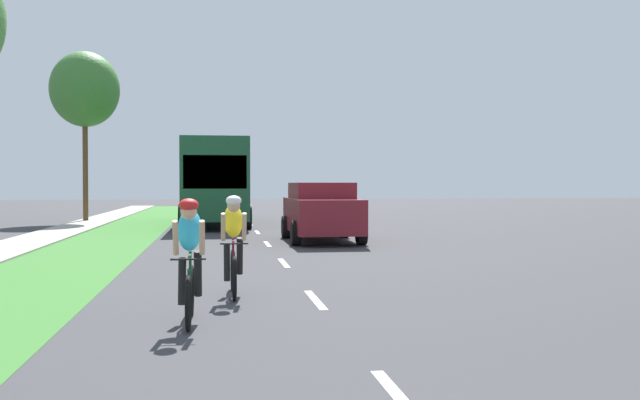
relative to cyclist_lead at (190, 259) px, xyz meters
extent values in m
plane|color=#38383A|center=(1.82, 12.88, -0.81)|extent=(120.00, 120.00, 0.00)
cube|color=#38722D|center=(-2.94, 12.88, -0.81)|extent=(2.81, 70.00, 0.01)
cube|color=#9E998E|center=(-5.22, 12.88, -0.81)|extent=(1.75, 70.00, 0.10)
cube|color=white|center=(1.82, -3.49, -0.81)|extent=(0.12, 1.80, 0.01)
cube|color=white|center=(1.82, 1.61, -0.81)|extent=(0.12, 1.80, 0.01)
cube|color=white|center=(1.82, 6.70, -0.81)|extent=(0.12, 1.80, 0.01)
cube|color=white|center=(1.82, 11.79, -0.81)|extent=(0.12, 1.80, 0.01)
cube|color=white|center=(1.82, 16.88, -0.81)|extent=(0.12, 1.80, 0.01)
cube|color=white|center=(1.82, 21.97, -0.81)|extent=(0.12, 1.80, 0.01)
cube|color=white|center=(1.82, 27.06, -0.81)|extent=(0.12, 1.80, 0.01)
cube|color=white|center=(1.82, 32.15, -0.81)|extent=(0.12, 1.80, 0.01)
cube|color=white|center=(1.82, 37.24, -0.81)|extent=(0.12, 1.80, 0.01)
cube|color=white|center=(1.82, 42.33, -0.81)|extent=(0.12, 1.80, 0.01)
torus|color=black|center=(0.00, 0.55, -0.47)|extent=(0.06, 0.68, 0.68)
torus|color=black|center=(0.00, -0.49, -0.47)|extent=(0.06, 0.68, 0.68)
cylinder|color=#194C2D|center=(0.00, -0.07, -0.29)|extent=(0.04, 0.59, 0.43)
cylinder|color=#194C2D|center=(0.00, 0.21, -0.19)|extent=(0.04, 0.04, 0.55)
cylinder|color=#194C2D|center=(0.00, -0.02, 0.04)|extent=(0.03, 0.55, 0.03)
cylinder|color=black|center=(0.00, -0.47, 0.05)|extent=(0.42, 0.02, 0.02)
ellipsoid|color=#26A5CC|center=(0.00, 0.05, 0.37)|extent=(0.30, 0.54, 0.63)
sphere|color=tan|center=(0.00, -0.23, 0.61)|extent=(0.20, 0.20, 0.20)
ellipsoid|color=red|center=(0.00, -0.23, 0.69)|extent=(0.24, 0.28, 0.16)
cylinder|color=tan|center=(-0.16, -0.23, 0.29)|extent=(0.07, 0.26, 0.45)
cylinder|color=tan|center=(0.16, -0.23, 0.29)|extent=(0.07, 0.26, 0.45)
cylinder|color=black|center=(-0.10, 0.13, -0.29)|extent=(0.10, 0.30, 0.60)
cylinder|color=black|center=(0.10, 0.08, -0.19)|extent=(0.10, 0.25, 0.61)
torus|color=black|center=(0.60, 2.71, -0.47)|extent=(0.06, 0.68, 0.68)
torus|color=black|center=(0.60, 1.67, -0.47)|extent=(0.06, 0.68, 0.68)
cylinder|color=maroon|center=(0.60, 2.09, -0.29)|extent=(0.04, 0.59, 0.43)
cylinder|color=maroon|center=(0.60, 2.37, -0.19)|extent=(0.04, 0.04, 0.55)
cylinder|color=maroon|center=(0.60, 2.14, 0.04)|extent=(0.03, 0.55, 0.03)
cylinder|color=black|center=(0.60, 1.69, 0.05)|extent=(0.42, 0.02, 0.02)
ellipsoid|color=yellow|center=(0.60, 2.21, 0.37)|extent=(0.30, 0.54, 0.63)
sphere|color=tan|center=(0.60, 1.93, 0.61)|extent=(0.20, 0.20, 0.20)
ellipsoid|color=white|center=(0.60, 1.93, 0.69)|extent=(0.24, 0.28, 0.16)
cylinder|color=tan|center=(0.44, 1.93, 0.29)|extent=(0.07, 0.26, 0.45)
cylinder|color=tan|center=(0.76, 1.93, 0.29)|extent=(0.07, 0.26, 0.45)
cylinder|color=black|center=(0.50, 2.29, -0.29)|extent=(0.10, 0.30, 0.60)
cylinder|color=black|center=(0.70, 2.24, -0.19)|extent=(0.10, 0.25, 0.61)
cube|color=maroon|center=(3.52, 12.49, 0.00)|extent=(1.90, 4.70, 1.00)
cube|color=maroon|center=(3.52, 12.69, 0.72)|extent=(1.71, 2.91, 0.52)
cube|color=#1E2833|center=(3.52, 11.43, 0.60)|extent=(1.56, 0.08, 0.44)
cylinder|color=black|center=(2.57, 11.08, -0.45)|extent=(0.25, 0.72, 0.72)
cylinder|color=black|center=(4.47, 11.08, -0.45)|extent=(0.25, 0.72, 0.72)
cylinder|color=black|center=(2.57, 13.90, -0.45)|extent=(0.25, 0.72, 0.72)
cylinder|color=black|center=(4.47, 13.90, -0.45)|extent=(0.25, 0.72, 0.72)
cube|color=#194C2D|center=(0.31, 22.55, 1.12)|extent=(2.50, 11.60, 3.10)
cube|color=#1E2833|center=(0.31, 22.55, 1.52)|extent=(2.52, 10.67, 0.64)
cube|color=#1E2833|center=(0.31, 16.78, 1.37)|extent=(2.25, 0.06, 1.20)
cylinder|color=black|center=(-0.94, 18.78, -0.33)|extent=(0.28, 0.96, 0.96)
cylinder|color=black|center=(1.56, 18.78, -0.33)|extent=(0.28, 0.96, 0.96)
cylinder|color=black|center=(-0.94, 25.74, -0.33)|extent=(0.28, 0.96, 0.96)
cylinder|color=black|center=(1.56, 25.74, -0.33)|extent=(0.28, 0.96, 0.96)
cube|color=red|center=(0.37, 39.87, -0.17)|extent=(1.76, 4.30, 0.76)
cube|color=red|center=(0.37, 40.02, 0.45)|extent=(1.55, 2.24, 0.52)
cube|color=#1E2833|center=(0.37, 39.05, 0.43)|extent=(1.44, 0.08, 0.44)
cylinder|color=black|center=(-0.51, 38.54, -0.49)|extent=(0.22, 0.64, 0.64)
cylinder|color=black|center=(1.25, 38.54, -0.49)|extent=(0.22, 0.64, 0.64)
cylinder|color=black|center=(-0.51, 41.20, -0.49)|extent=(0.22, 0.64, 0.64)
cylinder|color=black|center=(1.25, 41.20, -0.49)|extent=(0.22, 0.64, 0.64)
cube|color=#A5A8AD|center=(0.62, 48.51, -0.09)|extent=(1.96, 5.10, 0.76)
cube|color=#A5A8AD|center=(0.62, 47.74, 0.51)|extent=(1.80, 1.78, 0.64)
cube|color=#1E2833|center=(0.62, 47.03, 0.49)|extent=(1.67, 0.08, 0.52)
cube|color=#A5A8AD|center=(-0.28, 49.53, 0.21)|extent=(0.08, 2.81, 0.40)
cube|color=#A5A8AD|center=(1.52, 49.53, 0.21)|extent=(0.08, 2.81, 0.40)
cube|color=#A5A8AD|center=(0.62, 51.02, 0.21)|extent=(1.80, 0.08, 0.40)
cylinder|color=black|center=(-0.36, 46.98, -0.43)|extent=(0.26, 0.76, 0.76)
cylinder|color=black|center=(1.60, 46.98, -0.43)|extent=(0.26, 0.76, 0.76)
cylinder|color=black|center=(-0.36, 50.04, -0.43)|extent=(0.26, 0.76, 0.76)
cylinder|color=black|center=(1.60, 50.04, -0.43)|extent=(0.26, 0.76, 0.76)
cylinder|color=brown|center=(-5.66, 25.46, 1.62)|extent=(0.24, 0.24, 4.87)
ellipsoid|color=#38722D|center=(-5.66, 25.46, 5.32)|extent=(3.16, 3.16, 3.48)
camera|label=1|loc=(0.33, -9.14, 0.95)|focal=40.39mm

